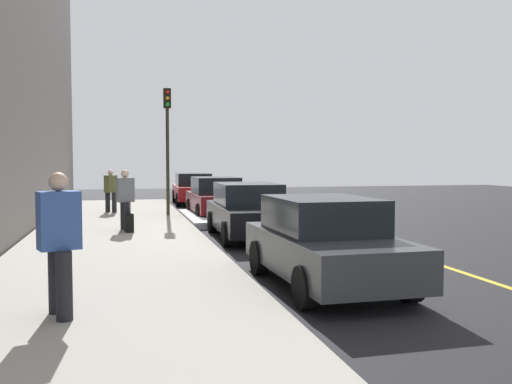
% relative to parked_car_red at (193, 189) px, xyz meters
% --- Properties ---
extents(ground_plane, '(56.00, 56.00, 0.00)m').
position_rel_parked_car_red_xyz_m(ground_plane, '(12.46, -0.28, -0.76)').
color(ground_plane, black).
extents(sidewalk, '(28.00, 4.60, 0.15)m').
position_rel_parked_car_red_xyz_m(sidewalk, '(12.46, -3.58, -0.68)').
color(sidewalk, '#A39E93').
rests_on(sidewalk, ground).
extents(lane_stripe_centre, '(28.00, 0.14, 0.01)m').
position_rel_parked_car_red_xyz_m(lane_stripe_centre, '(12.46, 2.92, -0.75)').
color(lane_stripe_centre, gold).
rests_on(lane_stripe_centre, ground).
extents(snow_bank_curb, '(5.05, 0.56, 0.22)m').
position_rel_parked_car_red_xyz_m(snow_bank_curb, '(7.86, -0.98, -0.65)').
color(snow_bank_curb, white).
rests_on(snow_bank_curb, ground).
extents(parked_car_red, '(4.52, 2.00, 1.51)m').
position_rel_parked_car_red_xyz_m(parked_car_red, '(0.00, 0.00, 0.00)').
color(parked_car_red, black).
rests_on(parked_car_red, ground).
extents(parked_car_maroon, '(4.14, 1.94, 1.51)m').
position_rel_parked_car_red_xyz_m(parked_car_maroon, '(6.66, 0.04, -0.00)').
color(parked_car_maroon, black).
rests_on(parked_car_maroon, ground).
extents(parked_car_black, '(4.57, 1.99, 1.51)m').
position_rel_parked_car_red_xyz_m(parked_car_black, '(12.44, -0.01, 0.00)').
color(parked_car_black, black).
rests_on(parked_car_black, ground).
extents(parked_car_charcoal, '(4.17, 1.97, 1.51)m').
position_rel_parked_car_red_xyz_m(parked_car_charcoal, '(18.54, -0.05, -0.00)').
color(parked_car_charcoal, black).
rests_on(parked_car_charcoal, ground).
extents(pedestrian_grey_coat, '(0.56, 0.53, 1.73)m').
position_rel_parked_car_red_xyz_m(pedestrian_grey_coat, '(11.11, -3.33, 0.31)').
color(pedestrian_grey_coat, black).
rests_on(pedestrian_grey_coat, sidewalk).
extents(pedestrian_olive_coat, '(0.51, 0.51, 1.64)m').
position_rel_parked_car_red_xyz_m(pedestrian_olive_coat, '(5.33, -3.84, 0.27)').
color(pedestrian_olive_coat, black).
rests_on(pedestrian_olive_coat, sidewalk).
extents(pedestrian_blue_coat, '(0.59, 0.57, 1.85)m').
position_rel_parked_car_red_xyz_m(pedestrian_blue_coat, '(20.02, -4.19, 0.38)').
color(pedestrian_blue_coat, black).
rests_on(pedestrian_blue_coat, sidewalk).
extents(traffic_light_pole, '(0.35, 0.26, 4.58)m').
position_rel_parked_car_red_xyz_m(traffic_light_pole, '(6.97, -1.79, 2.48)').
color(traffic_light_pole, '#2D2D19').
rests_on(traffic_light_pole, sidewalk).
extents(rolling_suitcase, '(0.34, 0.22, 0.87)m').
position_rel_parked_car_red_xyz_m(rolling_suitcase, '(11.58, -3.21, -0.35)').
color(rolling_suitcase, black).
rests_on(rolling_suitcase, sidewalk).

